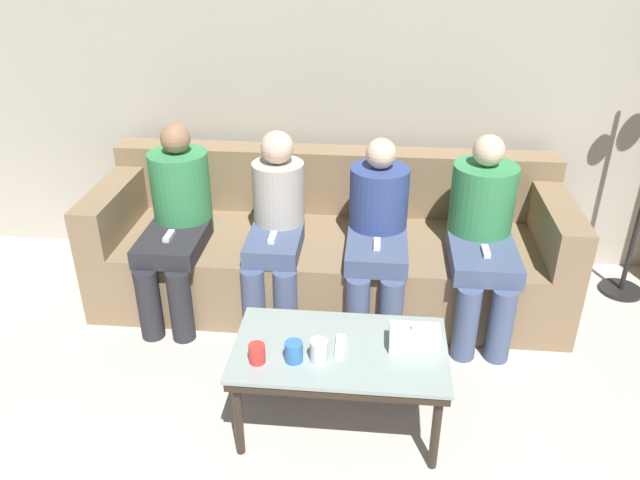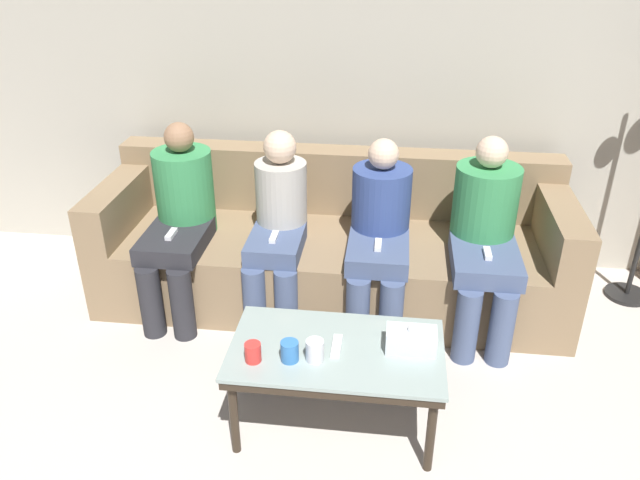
# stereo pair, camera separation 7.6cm
# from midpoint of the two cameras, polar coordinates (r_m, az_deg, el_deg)

# --- Properties ---
(wall_back) EXTENTS (12.00, 0.06, 2.60)m
(wall_back) POSITION_cam_midpoint_polar(r_m,az_deg,el_deg) (4.01, 2.66, 15.60)
(wall_back) COLOR #B7B2A3
(wall_back) RESTS_ON ground_plane
(couch) EXTENTS (2.77, 0.92, 0.84)m
(couch) POSITION_cam_midpoint_polar(r_m,az_deg,el_deg) (3.85, 1.69, -0.73)
(couch) COLOR #897051
(couch) RESTS_ON ground_plane
(coffee_table) EXTENTS (0.95, 0.55, 0.44)m
(coffee_table) POSITION_cam_midpoint_polar(r_m,az_deg,el_deg) (2.82, 2.30, -10.57)
(coffee_table) COLOR #8C9E99
(coffee_table) RESTS_ON ground_plane
(cup_near_left) EXTENTS (0.08, 0.08, 0.10)m
(cup_near_left) POSITION_cam_midpoint_polar(r_m,az_deg,el_deg) (2.70, 0.35, -10.07)
(cup_near_left) COLOR silver
(cup_near_left) RESTS_ON coffee_table
(cup_near_right) EXTENTS (0.08, 0.08, 0.09)m
(cup_near_right) POSITION_cam_midpoint_polar(r_m,az_deg,el_deg) (2.70, -1.97, -10.13)
(cup_near_right) COLOR #3372BF
(cup_near_right) RESTS_ON coffee_table
(cup_far_center) EXTENTS (0.07, 0.07, 0.09)m
(cup_far_center) POSITION_cam_midpoint_polar(r_m,az_deg,el_deg) (2.71, -5.34, -10.19)
(cup_far_center) COLOR red
(cup_far_center) RESTS_ON coffee_table
(tissue_box) EXTENTS (0.22, 0.12, 0.13)m
(tissue_box) POSITION_cam_midpoint_polar(r_m,az_deg,el_deg) (2.79, 9.12, -8.98)
(tissue_box) COLOR silver
(tissue_box) RESTS_ON coffee_table
(game_remote) EXTENTS (0.04, 0.15, 0.02)m
(game_remote) POSITION_cam_midpoint_polar(r_m,az_deg,el_deg) (2.79, 2.32, -9.67)
(game_remote) COLOR white
(game_remote) RESTS_ON coffee_table
(seated_person_left_end) EXTENTS (0.34, 0.71, 1.10)m
(seated_person_left_end) POSITION_cam_midpoint_polar(r_m,az_deg,el_deg) (3.70, -12.09, 2.35)
(seated_person_left_end) COLOR #28282D
(seated_person_left_end) RESTS_ON ground_plane
(seated_person_mid_left) EXTENTS (0.31, 0.63, 1.08)m
(seated_person_mid_left) POSITION_cam_midpoint_polar(r_m,az_deg,el_deg) (3.57, -3.23, 1.60)
(seated_person_mid_left) COLOR #47567A
(seated_person_mid_left) RESTS_ON ground_plane
(seated_person_mid_right) EXTENTS (0.34, 0.68, 1.05)m
(seated_person_mid_right) POSITION_cam_midpoint_polar(r_m,az_deg,el_deg) (3.52, 6.07, 1.04)
(seated_person_mid_right) COLOR #47567A
(seated_person_mid_right) RESTS_ON ground_plane
(seated_person_right_end) EXTENTS (0.36, 0.74, 1.09)m
(seated_person_right_end) POSITION_cam_midpoint_polar(r_m,az_deg,el_deg) (3.56, 15.43, 0.81)
(seated_person_right_end) COLOR #47567A
(seated_person_right_end) RESTS_ON ground_plane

